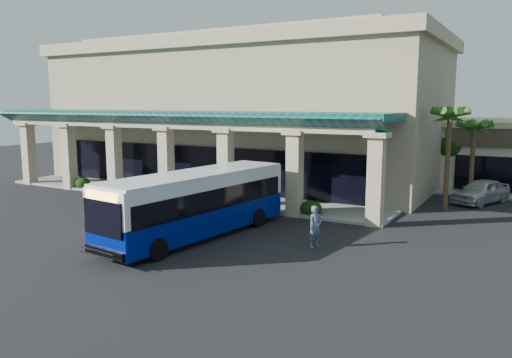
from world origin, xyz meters
The scene contains 10 objects.
ground centered at (0.00, 0.00, 0.00)m, with size 110.00×110.00×0.00m, color black.
main_building centered at (-8.00, 16.00, 5.67)m, with size 30.80×14.80×11.35m, color tan, non-canonical shape.
arcade centered at (-8.00, 6.80, 2.85)m, with size 30.00×6.20×5.70m, color #0B4342, non-canonical shape.
palm_0 centered at (8.50, 11.00, 3.30)m, with size 2.40×2.40×6.60m, color #215316, non-canonical shape.
palm_1 centered at (9.50, 14.00, 2.90)m, with size 2.40×2.40×5.80m, color #215316, non-canonical shape.
palm_2 centered at (-22.50, 6.50, 3.10)m, with size 2.40×2.40×6.20m, color #215316, non-canonical shape.
broadleaf_tree centered at (7.50, 19.00, 2.41)m, with size 2.60×2.60×4.81m, color black, non-canonical shape.
transit_bus centered at (-0.56, -1.00, 1.53)m, with size 2.55×10.93×3.05m, color navy, non-canonical shape.
pedestrian centered at (4.87, 0.16, 0.91)m, with size 0.67×0.44×1.83m, color slate.
car_silver centered at (10.11, 14.12, 0.76)m, with size 1.81×4.49×1.53m, color silver.
Camera 1 is at (12.97, -19.34, 6.19)m, focal length 35.00 mm.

